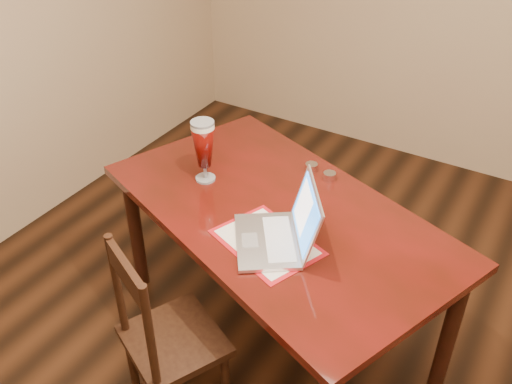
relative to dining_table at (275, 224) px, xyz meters
The scene contains 3 objects.
room_shell 1.25m from the dining_table, 42.19° to the right, with size 4.51×5.01×2.71m.
dining_table is the anchor object (origin of this frame).
dining_chair 0.69m from the dining_table, 104.37° to the right, with size 0.52×0.51×0.92m.
Camera 1 is at (0.51, -1.37, 2.27)m, focal length 40.00 mm.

